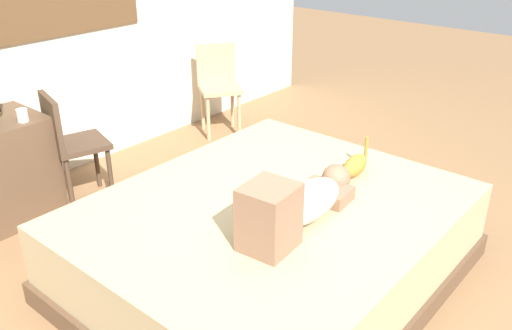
% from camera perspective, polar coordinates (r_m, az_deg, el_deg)
% --- Properties ---
extents(ground_plane, '(16.00, 16.00, 0.00)m').
position_cam_1_polar(ground_plane, '(3.35, 3.99, -12.46)').
color(ground_plane, olive).
extents(bed, '(2.19, 1.83, 0.51)m').
position_cam_1_polar(bed, '(3.26, 1.57, -8.07)').
color(bed, brown).
rests_on(bed, ground).
extents(person_lying, '(0.94, 0.34, 0.34)m').
position_cam_1_polar(person_lying, '(2.90, 4.45, -4.09)').
color(person_lying, '#CCB299').
rests_on(person_lying, bed).
extents(cat, '(0.36, 0.13, 0.21)m').
position_cam_1_polar(cat, '(3.46, 10.19, -0.13)').
color(cat, '#C67A2D').
rests_on(cat, bed).
extents(cup, '(0.07, 0.07, 0.09)m').
position_cam_1_polar(cup, '(3.99, -23.28, 4.81)').
color(cup, white).
rests_on(cup, desk).
extents(chair_by_desk, '(0.47, 0.47, 0.86)m').
position_cam_1_polar(chair_by_desk, '(4.20, -19.00, 2.48)').
color(chair_by_desk, '#4C3828').
rests_on(chair_by_desk, ground).
extents(chair_spare, '(0.53, 0.53, 0.86)m').
position_cam_1_polar(chair_spare, '(5.36, -3.96, 8.69)').
color(chair_spare, tan).
rests_on(chair_spare, ground).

